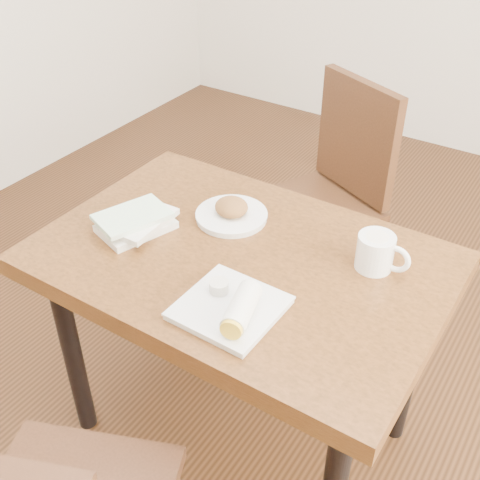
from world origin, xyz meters
The scene contains 7 objects.
ground centered at (0.00, 0.00, -0.01)m, with size 4.00×5.00×0.01m, color #472814.
table centered at (0.00, 0.00, 0.66)m, with size 1.11×0.75×0.75m.
chair_far centered at (-0.09, 0.78, 0.55)m, with size 0.56×0.56×0.95m.
plate_scone centered at (-0.12, 0.14, 0.77)m, with size 0.22×0.22×0.07m.
coffee_mug centered at (0.33, 0.15, 0.80)m, with size 0.15×0.10×0.10m.
plate_burrito centered at (0.12, -0.21, 0.77)m, with size 0.24×0.24×0.08m.
book_stack centered at (-0.32, -0.06, 0.78)m, with size 0.20×0.24×0.05m.
Camera 1 is at (0.72, -1.10, 1.75)m, focal length 45.00 mm.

